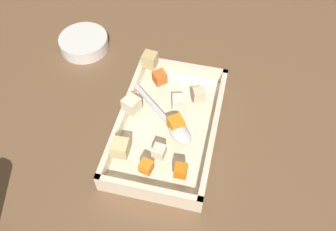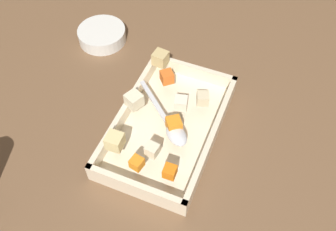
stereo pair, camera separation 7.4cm
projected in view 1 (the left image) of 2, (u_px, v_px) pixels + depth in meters
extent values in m
plane|color=brown|center=(165.00, 124.00, 0.86)|extent=(4.00, 4.00, 0.00)
cube|color=beige|center=(168.00, 129.00, 0.84)|extent=(0.35, 0.22, 0.01)
cube|color=beige|center=(214.00, 132.00, 0.81)|extent=(0.35, 0.01, 0.04)
cube|color=beige|center=(124.00, 115.00, 0.83)|extent=(0.35, 0.01, 0.04)
cube|color=beige|center=(148.00, 191.00, 0.72)|extent=(0.01, 0.22, 0.04)
cube|color=beige|center=(184.00, 69.00, 0.92)|extent=(0.01, 0.22, 0.04)
cube|color=orange|center=(144.00, 166.00, 0.72)|extent=(0.03, 0.03, 0.02)
cube|color=orange|center=(160.00, 77.00, 0.86)|extent=(0.04, 0.04, 0.03)
cube|color=orange|center=(176.00, 124.00, 0.78)|extent=(0.04, 0.04, 0.03)
cube|color=orange|center=(181.00, 171.00, 0.72)|extent=(0.02, 0.02, 0.02)
cube|color=#E0CC89|center=(120.00, 148.00, 0.74)|extent=(0.03, 0.03, 0.03)
cube|color=tan|center=(150.00, 60.00, 0.89)|extent=(0.04, 0.04, 0.03)
cube|color=beige|center=(159.00, 151.00, 0.74)|extent=(0.03, 0.03, 0.02)
cube|color=beige|center=(132.00, 104.00, 0.81)|extent=(0.04, 0.04, 0.03)
cube|color=beige|center=(199.00, 94.00, 0.83)|extent=(0.03, 0.03, 0.03)
cube|color=silver|center=(179.00, 102.00, 0.82)|extent=(0.03, 0.03, 0.03)
ellipsoid|color=silver|center=(180.00, 133.00, 0.77)|extent=(0.07, 0.07, 0.02)
cube|color=silver|center=(152.00, 105.00, 0.82)|extent=(0.10, 0.11, 0.01)
cylinder|color=silver|center=(84.00, 43.00, 1.00)|extent=(0.13, 0.13, 0.04)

